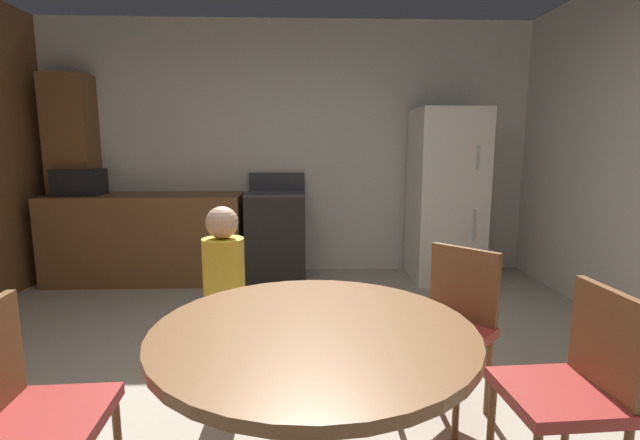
% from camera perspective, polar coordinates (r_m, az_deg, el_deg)
% --- Properties ---
extents(ground_plane, '(14.00, 14.00, 0.00)m').
position_cam_1_polar(ground_plane, '(2.54, -5.30, -24.26)').
color(ground_plane, '#A89E89').
extents(wall_back, '(5.50, 0.12, 2.70)m').
position_cam_1_polar(wall_back, '(5.11, -3.79, 8.76)').
color(wall_back, beige).
rests_on(wall_back, ground).
extents(kitchen_counter, '(1.96, 0.60, 0.90)m').
position_cam_1_polar(kitchen_counter, '(5.06, -20.67, -2.10)').
color(kitchen_counter, brown).
rests_on(kitchen_counter, ground).
extents(pantry_column, '(0.44, 0.36, 2.10)m').
position_cam_1_polar(pantry_column, '(5.44, -28.11, 4.54)').
color(pantry_column, brown).
rests_on(pantry_column, ground).
extents(oven_range, '(0.60, 0.60, 1.10)m').
position_cam_1_polar(oven_range, '(4.81, -5.43, -1.90)').
color(oven_range, black).
rests_on(oven_range, ground).
extents(refrigerator, '(0.68, 0.68, 1.76)m').
position_cam_1_polar(refrigerator, '(4.91, 15.37, 2.92)').
color(refrigerator, silver).
rests_on(refrigerator, ground).
extents(microwave, '(0.44, 0.32, 0.26)m').
position_cam_1_polar(microwave, '(5.22, -27.71, 4.20)').
color(microwave, black).
rests_on(microwave, kitchen_counter).
extents(dining_table, '(1.16, 1.16, 0.76)m').
position_cam_1_polar(dining_table, '(1.75, -0.78, -18.03)').
color(dining_table, brown).
rests_on(dining_table, ground).
extents(chair_east, '(0.42, 0.42, 0.87)m').
position_cam_1_polar(chair_east, '(2.12, 29.06, -17.19)').
color(chair_east, brown).
rests_on(chair_east, ground).
extents(chair_west, '(0.42, 0.42, 0.87)m').
position_cam_1_polar(chair_west, '(2.01, -32.73, -18.97)').
color(chair_west, brown).
rests_on(chair_west, ground).
extents(chair_northeast, '(0.57, 0.57, 0.87)m').
position_cam_1_polar(chair_northeast, '(2.54, 16.03, -11.86)').
color(chair_northeast, brown).
rests_on(chair_northeast, ground).
extents(person_child, '(0.30, 0.30, 1.09)m').
position_cam_1_polar(person_child, '(2.54, -11.74, -9.81)').
color(person_child, '#8C337A').
rests_on(person_child, ground).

